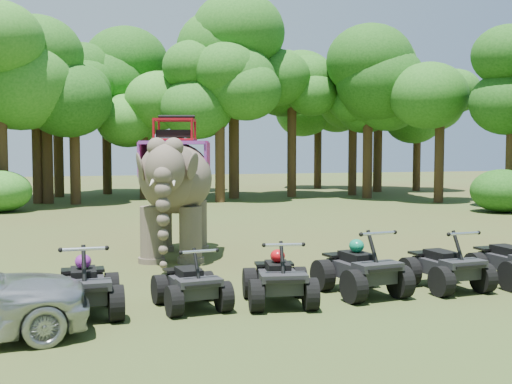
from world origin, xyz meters
TOP-DOWN VIEW (x-y plane):
  - ground at (0.00, 0.00)m, footprint 110.00×110.00m
  - elephant at (-1.47, 3.90)m, footprint 3.16×4.91m
  - atv_0 at (-4.00, -1.67)m, footprint 1.28×1.76m
  - atv_1 at (-2.10, -1.69)m, footprint 1.30×1.68m
  - atv_2 at (-0.46, -1.88)m, footprint 1.49×1.86m
  - atv_3 at (1.36, -1.59)m, footprint 1.55×1.97m
  - atv_4 at (3.27, -1.66)m, footprint 1.38×1.81m
  - tree_0 at (0.00, 23.84)m, footprint 4.70×4.70m
  - tree_1 at (3.63, 20.27)m, footprint 5.39×5.39m
  - tree_2 at (8.59, 22.75)m, footprint 5.61×5.61m
  - tree_3 at (12.55, 20.78)m, footprint 4.70×4.70m
  - tree_4 at (14.80, 16.80)m, footprint 4.79×4.79m
  - tree_5 at (16.22, 12.84)m, footprint 5.41×5.41m
  - tree_30 at (-7.19, 19.36)m, footprint 6.41×6.41m
  - tree_31 at (-3.83, 21.24)m, footprint 5.46×5.46m
  - tree_32 at (-5.20, 22.12)m, footprint 5.93×5.93m
  - tree_33 at (-4.69, 26.53)m, footprint 6.41×6.41m
  - tree_34 at (-5.70, 22.36)m, footprint 6.18×6.18m
  - tree_35 at (15.51, 25.23)m, footprint 6.57×6.57m
  - tree_37 at (-1.79, 28.25)m, footprint 6.26×6.26m
  - tree_38 at (5.02, 22.64)m, footprint 7.01×7.01m
  - tree_39 at (12.43, 20.49)m, footprint 6.07×6.07m
  - tree_40 at (2.91, 28.60)m, footprint 5.36×5.36m
  - tree_42 at (18.47, 25.29)m, footprint 4.97×4.97m
  - tree_43 at (13.07, 29.72)m, footprint 5.64×5.64m
  - tree_44 at (12.60, 22.89)m, footprint 5.10×5.10m

SIDE VIEW (x-z plane):
  - ground at x=0.00m, z-range 0.00..0.00m
  - atv_1 at x=-2.10m, z-range 0.00..1.16m
  - atv_2 at x=-0.46m, z-range 0.00..1.25m
  - atv_4 at x=3.27m, z-range 0.00..1.28m
  - atv_0 at x=-4.00m, z-range 0.00..1.30m
  - atv_3 at x=1.36m, z-range 0.00..1.35m
  - elephant at x=-1.47m, z-range 0.00..3.81m
  - tree_3 at x=12.55m, z-range 0.00..6.71m
  - tree_0 at x=0.00m, z-range 0.00..6.72m
  - tree_4 at x=14.80m, z-range 0.00..6.84m
  - tree_42 at x=18.47m, z-range 0.00..7.10m
  - tree_44 at x=12.60m, z-range 0.00..7.28m
  - tree_40 at x=2.91m, z-range 0.00..7.65m
  - tree_1 at x=3.63m, z-range 0.00..7.70m
  - tree_5 at x=16.22m, z-range 0.00..7.73m
  - tree_31 at x=-3.83m, z-range 0.00..7.80m
  - tree_2 at x=8.59m, z-range 0.00..8.01m
  - tree_43 at x=13.07m, z-range 0.00..8.06m
  - tree_32 at x=-5.20m, z-range 0.00..8.47m
  - tree_39 at x=12.43m, z-range 0.00..8.67m
  - tree_34 at x=-5.70m, z-range 0.00..8.83m
  - tree_37 at x=-1.79m, z-range 0.00..8.94m
  - tree_33 at x=-4.69m, z-range 0.00..9.16m
  - tree_30 at x=-7.19m, z-range 0.00..9.16m
  - tree_35 at x=15.51m, z-range 0.00..9.38m
  - tree_38 at x=5.02m, z-range 0.00..10.02m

